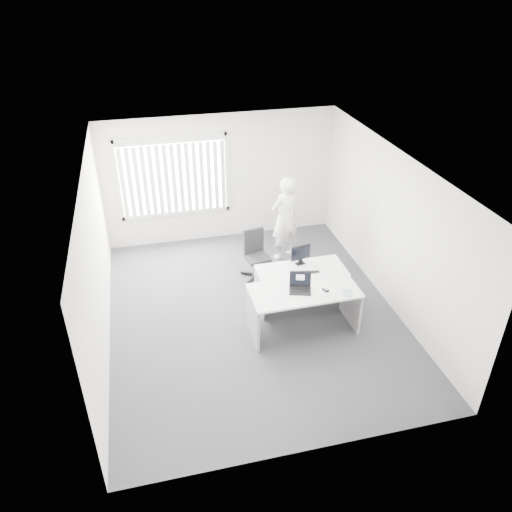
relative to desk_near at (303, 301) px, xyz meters
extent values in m
plane|color=#48494F|center=(-0.71, 0.63, -0.59)|extent=(6.00, 6.00, 0.00)
cube|color=silver|center=(-0.71, 3.63, 0.81)|extent=(5.00, 0.02, 2.80)
cube|color=silver|center=(-0.71, -2.37, 0.81)|extent=(5.00, 0.02, 2.80)
cube|color=silver|center=(-3.21, 0.63, 0.81)|extent=(0.02, 6.00, 2.80)
cube|color=silver|center=(1.79, 0.63, 0.81)|extent=(0.02, 6.00, 2.80)
cube|color=white|center=(-0.71, 0.63, 2.21)|extent=(5.00, 6.00, 0.02)
cube|color=silver|center=(-1.71, 3.59, 0.96)|extent=(2.32, 0.06, 1.76)
cube|color=white|center=(0.00, 0.00, 0.21)|extent=(1.80, 0.87, 0.03)
cube|color=#9F9FA2|center=(-0.87, -0.01, -0.20)|extent=(0.06, 0.77, 0.78)
cube|color=#9F9FA2|center=(0.87, 0.01, -0.20)|extent=(0.06, 0.77, 0.78)
cube|color=white|center=(0.20, 0.73, 0.12)|extent=(1.58, 0.74, 0.03)
cube|color=#9F9FA2|center=(-0.57, 0.73, -0.24)|extent=(0.04, 0.68, 0.69)
cube|color=#9F9FA2|center=(0.97, 0.73, -0.24)|extent=(0.04, 0.68, 0.69)
cylinder|color=black|center=(-0.35, 1.78, -0.55)|extent=(0.64, 0.64, 0.07)
cylinder|color=black|center=(-0.35, 1.78, -0.37)|extent=(0.07, 0.07, 0.43)
cube|color=black|center=(-0.35, 1.78, -0.16)|extent=(0.49, 0.49, 0.07)
cube|color=black|center=(-0.38, 1.97, 0.14)|extent=(0.41, 0.12, 0.51)
imported|color=white|center=(0.38, 2.40, 0.32)|extent=(0.77, 0.65, 1.81)
cube|color=white|center=(0.35, -0.08, 0.23)|extent=(0.33, 0.28, 0.00)
cube|color=white|center=(0.66, -0.26, 0.23)|extent=(0.21, 0.24, 0.01)
cube|color=black|center=(0.26, 0.59, 0.14)|extent=(0.45, 0.22, 0.02)
camera|label=1|loc=(-2.36, -6.34, 4.90)|focal=35.00mm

